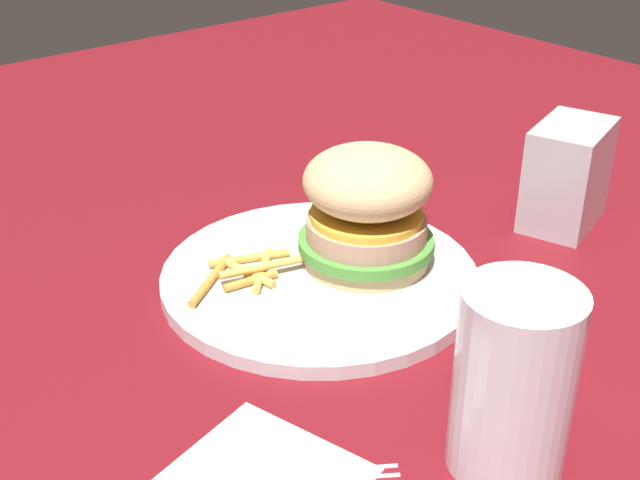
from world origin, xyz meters
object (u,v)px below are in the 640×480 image
at_px(sandwich, 367,207).
at_px(napkin_dispenser, 567,175).
at_px(drink_glass, 512,391).
at_px(fries_pile, 246,271).
at_px(plate, 320,278).

distance_m(sandwich, napkin_dispenser, 0.22).
bearing_deg(drink_glass, fries_pile, -179.01).
xyz_separation_m(fries_pile, napkin_dispenser, (0.09, 0.30, 0.03)).
relative_size(plate, fries_pile, 2.37).
bearing_deg(plate, napkin_dispenser, 76.69).
distance_m(sandwich, fries_pile, 0.11).
bearing_deg(sandwich, drink_glass, -21.47).
xyz_separation_m(drink_glass, napkin_dispenser, (-0.18, 0.30, -0.00)).
bearing_deg(napkin_dispenser, fries_pile, 145.09).
xyz_separation_m(sandwich, drink_glass, (0.22, -0.09, -0.01)).
xyz_separation_m(sandwich, napkin_dispenser, (0.05, 0.21, -0.01)).
height_order(plate, fries_pile, fries_pile).
bearing_deg(plate, drink_glass, -11.32).
bearing_deg(napkin_dispenser, plate, 148.86).
relative_size(sandwich, napkin_dispenser, 1.16).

